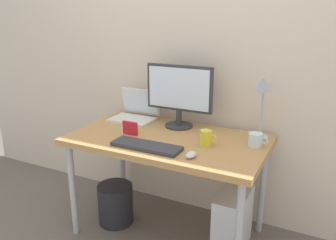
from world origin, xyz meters
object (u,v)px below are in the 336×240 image
object	(u,v)px
photo_frame	(130,128)
wastebasket	(116,204)
desk	(168,146)
desk_lamp	(262,92)
computer_tower	(233,222)
monitor	(179,93)
coffee_mug	(206,138)
glass_cup	(256,140)
mouse	(191,155)
laptop	(135,112)
keyboard	(146,146)

from	to	relation	value
photo_frame	wastebasket	distance (m)	0.64
desk	photo_frame	size ratio (longest dim) A/B	11.72
desk_lamp	computer_tower	world-z (taller)	desk_lamp
monitor	photo_frame	size ratio (longest dim) A/B	4.47
coffee_mug	wastebasket	distance (m)	0.93
monitor	glass_cup	world-z (taller)	monitor
monitor	photo_frame	world-z (taller)	monitor
coffee_mug	photo_frame	world-z (taller)	coffee_mug
monitor	coffee_mug	distance (m)	0.45
mouse	coffee_mug	world-z (taller)	coffee_mug
desk	monitor	distance (m)	0.39
desk	mouse	size ratio (longest dim) A/B	14.32
laptop	desk_lamp	xyz separation A→B (m)	(0.95, -0.02, 0.25)
keyboard	wastebasket	world-z (taller)	keyboard
coffee_mug	wastebasket	world-z (taller)	coffee_mug
monitor	laptop	bearing A→B (deg)	177.47
mouse	photo_frame	xyz separation A→B (m)	(-0.52, 0.17, 0.03)
desk_lamp	glass_cup	distance (m)	0.30
laptop	glass_cup	xyz separation A→B (m)	(0.96, -0.15, -0.02)
desk_lamp	coffee_mug	bearing A→B (deg)	-135.63
keyboard	glass_cup	xyz separation A→B (m)	(0.59, 0.32, 0.03)
mouse	desk_lamp	bearing A→B (deg)	59.42
laptop	desk_lamp	size ratio (longest dim) A/B	0.72
monitor	computer_tower	xyz separation A→B (m)	(0.49, -0.22, -0.77)
desk	glass_cup	size ratio (longest dim) A/B	10.57
keyboard	computer_tower	bearing A→B (deg)	25.70
wastebasket	desk	bearing A→B (deg)	8.42
photo_frame	desk_lamp	bearing A→B (deg)	20.75
mouse	photo_frame	bearing A→B (deg)	161.64
monitor	glass_cup	distance (m)	0.63
laptop	coffee_mug	xyz separation A→B (m)	(0.68, -0.28, -0.01)
desk	glass_cup	xyz separation A→B (m)	(0.55, 0.10, 0.11)
coffee_mug	photo_frame	distance (m)	0.53
photo_frame	mouse	bearing A→B (deg)	-18.36
coffee_mug	keyboard	bearing A→B (deg)	-147.60
computer_tower	coffee_mug	bearing A→B (deg)	-167.23
glass_cup	monitor	bearing A→B (deg)	167.02
coffee_mug	photo_frame	bearing A→B (deg)	-175.73
desk	photo_frame	world-z (taller)	photo_frame
glass_cup	wastebasket	bearing A→B (deg)	-170.56
desk_lamp	glass_cup	world-z (taller)	desk_lamp
desk	mouse	world-z (taller)	mouse
desk	monitor	xyz separation A→B (m)	(-0.03, 0.23, 0.32)
laptop	wastebasket	xyz separation A→B (m)	(-0.00, -0.31, -0.63)
photo_frame	computer_tower	xyz separation A→B (m)	(0.72, 0.08, -0.56)
monitor	laptop	xyz separation A→B (m)	(-0.38, 0.02, -0.19)
laptop	keyboard	bearing A→B (deg)	-52.16
laptop	mouse	bearing A→B (deg)	-36.12
coffee_mug	desk_lamp	bearing A→B (deg)	44.37
mouse	glass_cup	xyz separation A→B (m)	(0.29, 0.34, 0.02)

